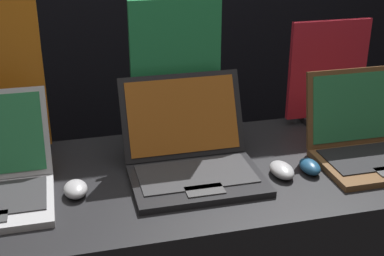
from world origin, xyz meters
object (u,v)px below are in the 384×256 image
mouse_middle (282,170)px  promo_stand_back (327,75)px  laptop_middle (191,154)px  mouse_front (76,189)px  promo_stand_middle (176,79)px  mouse_back (310,167)px  laptop_back (370,140)px

mouse_middle → promo_stand_back: promo_stand_back is taller
laptop_middle → mouse_middle: bearing=-19.2°
mouse_front → promo_stand_middle: (0.36, 0.26, 0.22)m
mouse_middle → promo_stand_back: (0.32, 0.37, 0.16)m
laptop_middle → mouse_back: 0.37m
promo_stand_back → laptop_back: bearing=-90.0°
mouse_front → promo_stand_back: promo_stand_back is taller
laptop_back → mouse_back: 0.24m
laptop_middle → laptop_back: size_ratio=1.06×
promo_stand_middle → laptop_back: bearing=-23.3°
laptop_middle → mouse_back: bearing=-14.6°
promo_stand_middle → mouse_front: bearing=-143.9°
mouse_middle → promo_stand_back: size_ratio=0.28×
mouse_front → promo_stand_back: bearing=19.3°
mouse_front → laptop_middle: bearing=8.7°
mouse_front → laptop_middle: laptop_middle is taller
promo_stand_middle → laptop_middle: bearing=-90.0°
laptop_middle → promo_stand_middle: 0.27m
promo_stand_middle → mouse_back: bearing=-39.9°
mouse_front → mouse_back: 0.71m
mouse_middle → promo_stand_back: bearing=48.6°
laptop_back → mouse_back: bearing=-168.9°
laptop_middle → mouse_middle: laptop_middle is taller
laptop_middle → promo_stand_back: (0.59, 0.28, 0.12)m
laptop_middle → mouse_back: laptop_middle is taller
promo_stand_back → mouse_front: bearing=-160.7°
mouse_front → laptop_back: (0.94, 0.01, 0.04)m
laptop_back → promo_stand_back: bearing=90.0°
mouse_back → mouse_middle: bearing=179.4°
laptop_back → mouse_back: laptop_back is taller
mouse_front → mouse_middle: bearing=-3.4°
mouse_middle → mouse_front: bearing=176.6°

